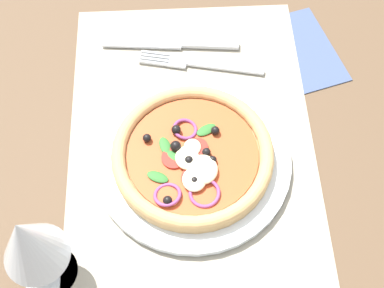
{
  "coord_description": "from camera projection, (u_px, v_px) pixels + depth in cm",
  "views": [
    {
      "loc": [
        -35.43,
        1.73,
        63.17
      ],
      "look_at": [
        -0.67,
        0.0,
        2.41
      ],
      "focal_mm": 51.37,
      "sensor_mm": 36.0,
      "label": 1
    }
  ],
  "objects": [
    {
      "name": "placemat",
      "position": [
        192.0,
        148.0,
        0.72
      ],
      "size": [
        49.47,
        32.22,
        0.4
      ],
      "primitive_type": "cube",
      "color": "#A39984",
      "rests_on": "ground_plane"
    },
    {
      "name": "pizza",
      "position": [
        190.0,
        155.0,
        0.69
      ],
      "size": [
        20.55,
        20.55,
        2.68
      ],
      "color": "tan",
      "rests_on": "plate"
    },
    {
      "name": "knife",
      "position": [
        169.0,
        43.0,
        0.81
      ],
      "size": [
        3.5,
        20.07,
        0.62
      ],
      "rotation": [
        0.0,
        0.0,
        1.48
      ],
      "color": "silver",
      "rests_on": "placemat"
    },
    {
      "name": "napkin",
      "position": [
        289.0,
        53.0,
        0.8
      ],
      "size": [
        17.65,
        16.64,
        0.36
      ],
      "primitive_type": "cube",
      "rotation": [
        0.0,
        0.0,
        0.28
      ],
      "color": "#425175",
      "rests_on": "ground_plane"
    },
    {
      "name": "fork",
      "position": [
        194.0,
        63.0,
        0.79
      ],
      "size": [
        5.22,
        17.92,
        0.44
      ],
      "rotation": [
        0.0,
        0.0,
        1.36
      ],
      "color": "silver",
      "rests_on": "placemat"
    },
    {
      "name": "plate",
      "position": [
        190.0,
        161.0,
        0.71
      ],
      "size": [
        25.3,
        25.3,
        1.01
      ],
      "primitive_type": "cylinder",
      "color": "white",
      "rests_on": "placemat"
    },
    {
      "name": "ground_plane",
      "position": [
        192.0,
        153.0,
        0.73
      ],
      "size": [
        190.0,
        140.0,
        2.4
      ],
      "primitive_type": "cube",
      "color": "brown"
    },
    {
      "name": "wine_glass",
      "position": [
        29.0,
        243.0,
        0.55
      ],
      "size": [
        7.2,
        7.2,
        14.9
      ],
      "color": "silver",
      "rests_on": "ground_plane"
    }
  ]
}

